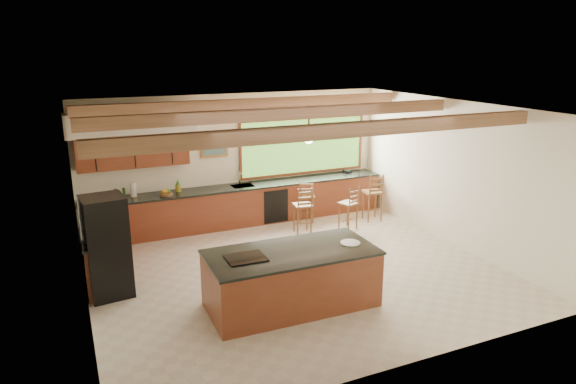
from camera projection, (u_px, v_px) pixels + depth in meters
name	position (u px, v px, depth m)	size (l,w,h in m)	color
ground	(295.00, 271.00, 9.54)	(7.20, 7.20, 0.00)	beige
room_shell	(272.00, 148.00, 9.44)	(7.27, 6.54, 3.02)	#EFE9CF
counter_run	(214.00, 214.00, 11.30)	(7.12, 3.10, 1.24)	brown
island	(291.00, 278.00, 8.15)	(2.70, 1.30, 0.95)	brown
refrigerator	(107.00, 247.00, 8.39)	(0.73, 0.71, 1.71)	black
bar_stool_a	(304.00, 206.00, 11.25)	(0.44, 0.44, 1.08)	brown
bar_stool_b	(308.00, 197.00, 12.03)	(0.49, 0.50, 1.04)	brown
bar_stool_c	(350.00, 204.00, 11.54)	(0.45, 0.45, 1.00)	brown
bar_stool_d	(374.00, 193.00, 12.10)	(0.47, 0.47, 1.16)	brown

